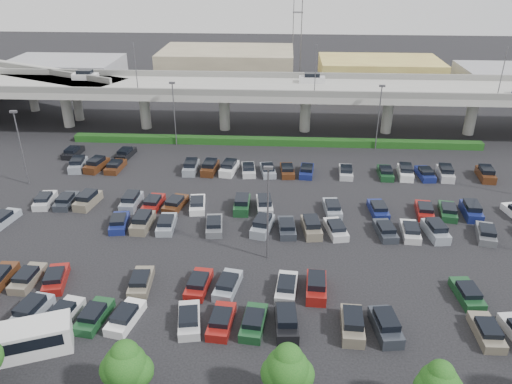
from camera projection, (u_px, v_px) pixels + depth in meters
The scene contains 10 objects.
ground at pixel (270, 220), 58.83m from camera, with size 280.00×280.00×0.00m, color black.
overpass at pixel (275, 91), 84.42m from camera, with size 150.00×13.00×15.80m.
on_ramp at pixel (11, 73), 97.07m from camera, with size 50.93×30.13×8.80m.
hedge at pixel (275, 141), 80.97m from camera, with size 66.00×1.60×1.10m, color #163810.
tree_row at pixel (268, 368), 33.48m from camera, with size 65.07×3.66×5.94m.
shuttle_bus at pixel (20, 340), 38.93m from camera, with size 8.24×5.33×2.51m.
parked_cars at pixel (261, 227), 56.07m from camera, with size 63.10×41.64×1.67m.
light_poles at pixel (236, 164), 58.08m from camera, with size 66.90×48.38×10.30m.
distant_buildings at pixel (334, 72), 111.87m from camera, with size 138.00×24.00×9.00m.
comm_tower at pixel (298, 9), 117.98m from camera, with size 2.40×2.40×30.00m.
Camera 1 is at (1.36, -51.32, 28.97)m, focal length 35.00 mm.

